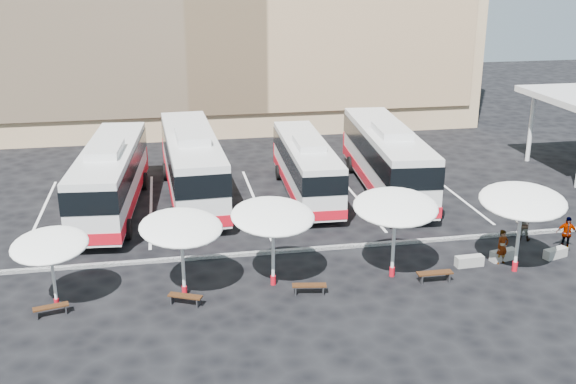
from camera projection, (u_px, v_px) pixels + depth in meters
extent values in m
plane|color=black|center=(279.00, 257.00, 31.83)|extent=(120.00, 120.00, 0.00)
cylinder|color=silver|center=(531.00, 127.00, 46.61)|extent=(0.30, 0.30, 4.80)
cube|color=black|center=(277.00, 252.00, 32.27)|extent=(34.00, 0.25, 0.15)
cube|color=white|center=(41.00, 215.00, 37.19)|extent=(0.15, 12.00, 0.01)
cube|color=white|center=(151.00, 208.00, 38.23)|extent=(0.15, 12.00, 0.01)
cube|color=white|center=(256.00, 201.00, 39.27)|extent=(0.15, 12.00, 0.01)
cube|color=white|center=(355.00, 195.00, 40.31)|extent=(0.15, 12.00, 0.01)
cube|color=white|center=(449.00, 189.00, 41.35)|extent=(0.15, 12.00, 0.01)
cube|color=silver|center=(111.00, 176.00, 37.13)|extent=(3.70, 12.81, 3.16)
cube|color=black|center=(110.00, 165.00, 36.93)|extent=(3.77, 12.88, 1.16)
cube|color=red|center=(112.00, 196.00, 37.51)|extent=(3.77, 12.88, 0.58)
cube|color=red|center=(126.00, 158.00, 43.34)|extent=(2.70, 0.44, 1.47)
cube|color=silver|center=(105.00, 150.00, 35.56)|extent=(1.95, 3.29, 0.42)
cylinder|color=black|center=(100.00, 182.00, 40.97)|extent=(0.46, 1.08, 1.05)
cylinder|color=black|center=(144.00, 181.00, 41.22)|extent=(0.46, 1.08, 1.05)
cylinder|color=black|center=(74.00, 231.00, 33.53)|extent=(0.46, 1.08, 1.05)
cylinder|color=black|center=(127.00, 229.00, 33.78)|extent=(0.46, 1.08, 1.05)
cube|color=silver|center=(192.00, 163.00, 39.23)|extent=(3.27, 13.32, 3.31)
cube|color=black|center=(191.00, 152.00, 39.02)|extent=(3.34, 13.39, 1.21)
cube|color=red|center=(193.00, 183.00, 39.62)|extent=(3.34, 13.39, 0.61)
cube|color=red|center=(184.00, 148.00, 45.60)|extent=(2.83, 0.33, 1.54)
cube|color=silver|center=(192.00, 136.00, 37.61)|extent=(1.89, 3.37, 0.44)
cylinder|color=black|center=(166.00, 172.00, 43.02)|extent=(0.43, 1.12, 1.10)
cylinder|color=black|center=(209.00, 169.00, 43.60)|extent=(0.43, 1.12, 1.10)
cylinder|color=black|center=(175.00, 217.00, 35.39)|extent=(0.43, 1.12, 1.10)
cylinder|color=black|center=(227.00, 213.00, 35.97)|extent=(0.43, 1.12, 1.10)
cube|color=silver|center=(306.00, 166.00, 39.78)|extent=(2.75, 11.40, 2.83)
cube|color=black|center=(306.00, 156.00, 39.60)|extent=(2.81, 11.46, 1.04)
cube|color=red|center=(306.00, 182.00, 40.12)|extent=(2.81, 11.46, 0.52)
cube|color=red|center=(291.00, 152.00, 45.31)|extent=(2.42, 0.27, 1.32)
cube|color=silver|center=(309.00, 143.00, 38.38)|extent=(1.61, 2.88, 0.38)
cylinder|color=black|center=(279.00, 172.00, 43.15)|extent=(0.36, 0.95, 0.94)
cylinder|color=black|center=(315.00, 171.00, 43.48)|extent=(0.36, 0.95, 0.94)
cylinder|color=black|center=(297.00, 210.00, 36.52)|extent=(0.36, 0.95, 0.94)
cylinder|color=black|center=(339.00, 208.00, 36.86)|extent=(0.36, 0.95, 0.94)
cube|color=silver|center=(386.00, 157.00, 40.54)|extent=(3.82, 13.35, 3.29)
cube|color=black|center=(387.00, 146.00, 40.33)|extent=(3.89, 13.42, 1.21)
cube|color=red|center=(385.00, 176.00, 40.93)|extent=(3.89, 13.42, 0.60)
cube|color=red|center=(363.00, 142.00, 47.01)|extent=(2.82, 0.45, 1.54)
cube|color=silver|center=(392.00, 131.00, 38.91)|extent=(2.02, 3.43, 0.44)
cylinder|color=black|center=(351.00, 165.00, 44.54)|extent=(0.47, 1.13, 1.10)
cylinder|color=black|center=(391.00, 163.00, 44.80)|extent=(0.47, 1.13, 1.10)
cylinder|color=black|center=(379.00, 207.00, 36.79)|extent=(0.47, 1.13, 1.10)
cylinder|color=black|center=(428.00, 205.00, 37.05)|extent=(0.47, 1.13, 1.10)
cylinder|color=silver|center=(54.00, 277.00, 26.85)|extent=(0.14, 0.14, 2.66)
cylinder|color=red|center=(57.00, 303.00, 27.22)|extent=(0.22, 0.22, 0.35)
ellipsoid|color=white|center=(50.00, 245.00, 26.40)|extent=(3.42, 3.46, 0.91)
cylinder|color=silver|center=(183.00, 262.00, 27.75)|extent=(0.18, 0.18, 3.00)
cylinder|color=red|center=(185.00, 290.00, 28.17)|extent=(0.28, 0.28, 0.40)
ellipsoid|color=white|center=(181.00, 227.00, 27.25)|extent=(4.34, 4.37, 1.03)
cylinder|color=silver|center=(273.00, 251.00, 28.64)|extent=(0.17, 0.17, 3.12)
cylinder|color=red|center=(273.00, 280.00, 29.08)|extent=(0.26, 0.26, 0.42)
ellipsoid|color=white|center=(273.00, 216.00, 28.12)|extent=(4.09, 4.13, 1.07)
cylinder|color=silver|center=(394.00, 242.00, 29.40)|extent=(0.18, 0.18, 3.24)
cylinder|color=red|center=(392.00, 272.00, 29.85)|extent=(0.28, 0.28, 0.43)
ellipsoid|color=white|center=(396.00, 207.00, 28.86)|extent=(4.40, 4.43, 1.11)
cylinder|color=silver|center=(518.00, 237.00, 29.90)|extent=(0.20, 0.20, 3.31)
cylinder|color=red|center=(515.00, 266.00, 30.37)|extent=(0.31, 0.31, 0.44)
ellipsoid|color=white|center=(523.00, 201.00, 29.35)|extent=(4.82, 4.85, 1.13)
cube|color=black|center=(51.00, 307.00, 26.45)|extent=(1.40, 0.67, 0.05)
cube|color=black|center=(37.00, 314.00, 26.31)|extent=(0.13, 0.35, 0.36)
cube|color=black|center=(66.00, 309.00, 26.72)|extent=(0.13, 0.35, 0.36)
cube|color=black|center=(185.00, 296.00, 27.27)|extent=(1.43, 0.93, 0.06)
cube|color=black|center=(172.00, 299.00, 27.47)|extent=(0.20, 0.35, 0.38)
cube|color=black|center=(198.00, 302.00, 27.21)|extent=(0.20, 0.35, 0.38)
cube|color=black|center=(309.00, 285.00, 28.16)|extent=(1.48, 0.61, 0.06)
cube|color=black|center=(296.00, 290.00, 28.22)|extent=(0.11, 0.37, 0.38)
cube|color=black|center=(323.00, 290.00, 28.24)|extent=(0.11, 0.37, 0.38)
cube|color=black|center=(435.00, 273.00, 29.20)|extent=(1.57, 0.44, 0.06)
cube|color=black|center=(421.00, 279.00, 29.18)|extent=(0.07, 0.40, 0.42)
cube|color=black|center=(448.00, 277.00, 29.38)|extent=(0.07, 0.40, 0.42)
cube|color=gray|center=(469.00, 261.00, 30.84)|extent=(1.31, 0.49, 0.49)
cube|color=gray|center=(504.00, 255.00, 31.47)|extent=(1.39, 0.73, 0.50)
cube|color=gray|center=(555.00, 253.00, 31.73)|extent=(1.28, 0.75, 0.46)
imported|color=black|center=(502.00, 247.00, 30.97)|extent=(0.65, 0.49, 1.63)
imported|color=black|center=(524.00, 224.00, 33.60)|extent=(1.02, 0.95, 1.66)
imported|color=black|center=(567.00, 233.00, 32.40)|extent=(1.07, 0.69, 1.70)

